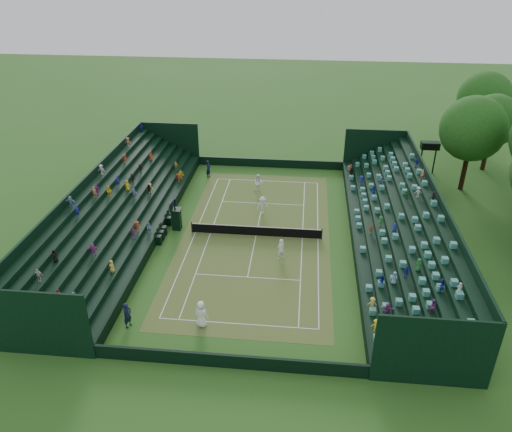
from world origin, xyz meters
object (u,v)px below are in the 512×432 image
(player_far_east, at_px, (263,205))
(umpire_chair, at_px, (176,216))
(tennis_net, at_px, (256,231))
(player_near_east, at_px, (281,249))
(player_near_west, at_px, (201,314))
(player_far_west, at_px, (259,183))

(player_far_east, bearing_deg, umpire_chair, 178.61)
(tennis_net, xyz_separation_m, umpire_chair, (-7.29, 0.50, 0.77))
(player_near_east, bearing_deg, player_near_west, 24.38)
(tennis_net, xyz_separation_m, player_near_west, (-2.40, -12.31, 0.47))
(player_far_west, xyz_separation_m, player_far_east, (0.87, -4.85, -0.07))
(player_near_west, xyz_separation_m, player_far_east, (2.59, 16.60, -0.11))
(umpire_chair, distance_m, player_far_east, 8.39)
(player_near_west, height_order, player_far_east, player_near_west)
(tennis_net, height_order, player_near_west, player_near_west)
(umpire_chair, height_order, player_near_east, umpire_chair)
(umpire_chair, bearing_deg, player_far_east, 26.92)
(player_near_east, distance_m, player_far_west, 12.98)
(tennis_net, bearing_deg, player_near_east, -55.27)
(umpire_chair, distance_m, player_far_west, 10.88)
(player_near_east, bearing_deg, player_far_west, -113.40)
(player_near_east, bearing_deg, umpire_chair, -59.39)
(player_near_west, height_order, player_near_east, player_near_west)
(player_far_east, bearing_deg, player_near_east, -102.38)
(tennis_net, distance_m, player_far_west, 9.18)
(umpire_chair, relative_size, player_near_east, 1.64)
(umpire_chair, bearing_deg, player_near_west, -69.13)
(tennis_net, height_order, player_far_east, player_far_east)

